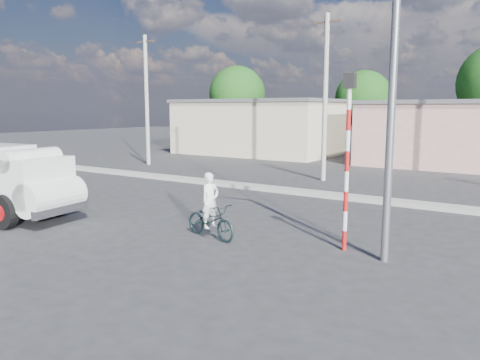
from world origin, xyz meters
The scene contains 8 objects.
ground_plane centered at (0.00, 0.00, 0.00)m, with size 120.00×120.00×0.00m, color #2C2B2E.
median centered at (0.00, 8.00, 0.08)m, with size 40.00×0.80×0.16m, color #99968E.
bicycle centered at (-0.26, 0.52, 0.49)m, with size 0.65×1.87×0.98m, color black.
cyclist centered at (-0.26, 0.52, 0.76)m, with size 0.55×0.36×1.52m, color white.
traffic_pole centered at (3.20, 1.50, 2.59)m, with size 0.28×0.18×4.36m.
streetlight centered at (4.14, 1.20, 4.96)m, with size 2.34×0.22×9.00m.
building_row centered at (1.10, 22.00, 2.13)m, with size 37.80×7.30×4.44m.
utility_poles centered at (3.25, 12.00, 4.07)m, with size 35.40×0.24×8.00m.
Camera 1 is at (7.33, -9.40, 3.52)m, focal length 35.00 mm.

